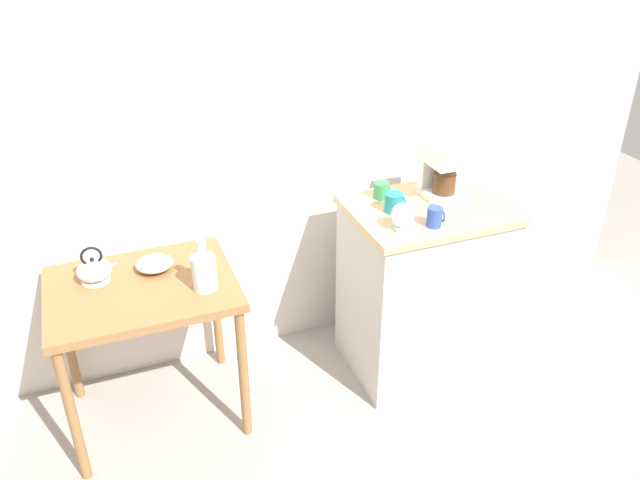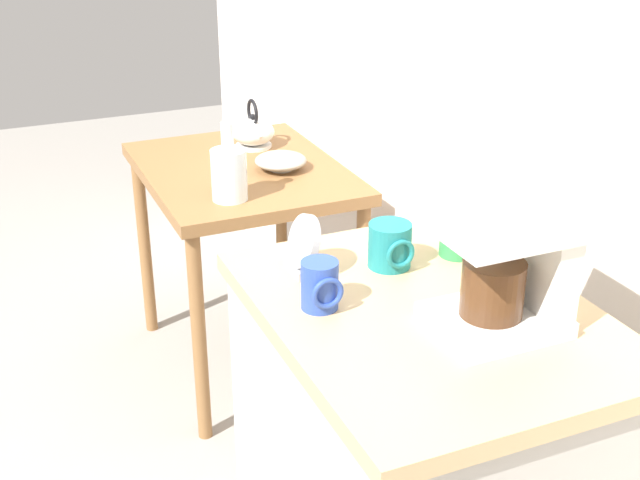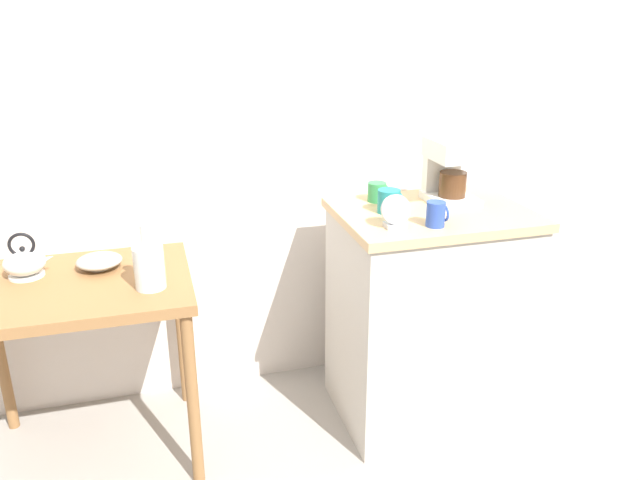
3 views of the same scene
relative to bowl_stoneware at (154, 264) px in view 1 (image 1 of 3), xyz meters
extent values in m
plane|color=gray|center=(0.59, -0.17, -0.78)|extent=(8.00, 8.00, 0.00)
cube|color=silver|center=(0.69, 0.31, 0.62)|extent=(4.40, 0.10, 2.80)
cube|color=olive|center=(-0.08, -0.11, -0.05)|extent=(0.81, 0.62, 0.04)
cylinder|color=olive|center=(-0.44, -0.38, -0.42)|extent=(0.04, 0.04, 0.71)
cylinder|color=olive|center=(0.28, -0.38, -0.42)|extent=(0.04, 0.04, 0.71)
cylinder|color=olive|center=(-0.44, 0.16, -0.42)|extent=(0.04, 0.04, 0.71)
cylinder|color=olive|center=(0.28, 0.16, -0.42)|extent=(0.04, 0.04, 0.71)
cube|color=#BCB7AD|center=(1.28, -0.20, -0.33)|extent=(0.72, 0.55, 0.89)
cube|color=tan|center=(1.28, -0.20, 0.13)|extent=(0.75, 0.58, 0.04)
cylinder|color=#9E998C|center=(0.00, 0.00, -0.03)|extent=(0.08, 0.08, 0.01)
ellipsoid|color=#9E998C|center=(0.00, 0.00, 0.00)|extent=(0.17, 0.17, 0.05)
cylinder|color=white|center=(-0.26, 0.00, -0.03)|extent=(0.13, 0.13, 0.01)
ellipsoid|color=white|center=(-0.26, 0.00, 0.02)|extent=(0.15, 0.15, 0.09)
cone|color=white|center=(-0.19, 0.00, 0.03)|extent=(0.07, 0.03, 0.05)
sphere|color=black|center=(-0.26, 0.00, 0.08)|extent=(0.02, 0.02, 0.02)
torus|color=black|center=(-0.26, 0.00, 0.09)|extent=(0.09, 0.01, 0.09)
cylinder|color=silver|center=(0.18, -0.23, 0.05)|extent=(0.11, 0.11, 0.15)
cylinder|color=silver|center=(0.18, -0.23, 0.16)|extent=(0.04, 0.04, 0.08)
cube|color=white|center=(1.39, -0.13, 0.17)|extent=(0.18, 0.22, 0.03)
cube|color=white|center=(1.39, -0.04, 0.28)|extent=(0.16, 0.05, 0.26)
cube|color=white|center=(1.39, -0.13, 0.37)|extent=(0.18, 0.22, 0.08)
cylinder|color=#4C2D19|center=(1.39, -0.14, 0.23)|extent=(0.11, 0.11, 0.10)
cylinder|color=#2D4CAD|center=(1.20, -0.38, 0.20)|extent=(0.07, 0.07, 0.09)
torus|color=#2D4CAD|center=(1.23, -0.38, 0.20)|extent=(0.01, 0.06, 0.06)
cylinder|color=teal|center=(1.09, -0.18, 0.20)|extent=(0.09, 0.09, 0.09)
torus|color=teal|center=(1.14, -0.18, 0.20)|extent=(0.01, 0.06, 0.06)
cylinder|color=#338C4C|center=(1.10, -0.03, 0.19)|extent=(0.08, 0.08, 0.08)
torus|color=#338C4C|center=(1.14, -0.03, 0.19)|extent=(0.01, 0.05, 0.05)
cube|color=#B2B5BA|center=(1.05, -0.35, 0.16)|extent=(0.08, 0.05, 0.02)
cylinder|color=#B2B5BA|center=(1.05, -0.35, 0.22)|extent=(0.11, 0.05, 0.11)
cylinder|color=black|center=(1.05, -0.35, 0.22)|extent=(0.09, 0.04, 0.09)
camera|label=1|loc=(-0.19, -2.57, 1.50)|focal=36.14mm
camera|label=2|loc=(2.46, -0.93, 0.92)|focal=48.08mm
camera|label=3|loc=(0.20, -2.33, 0.90)|focal=35.07mm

